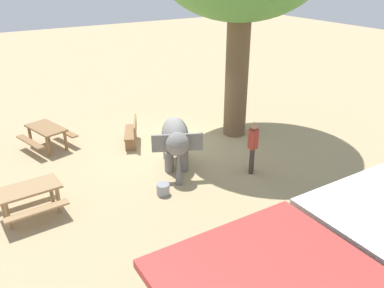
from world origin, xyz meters
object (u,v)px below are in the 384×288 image
(person_handler, at_px, (253,144))
(feed_bucket, at_px, (163,189))
(picnic_table_near, at_px, (47,132))
(picnic_table_far, at_px, (29,194))
(elephant, at_px, (176,139))
(wooden_bench, at_px, (132,132))

(person_handler, relative_size, feed_bucket, 4.50)
(picnic_table_near, distance_m, picnic_table_far, 4.03)
(elephant, xyz_separation_m, person_handler, (-1.80, 1.45, -0.02))
(elephant, height_order, feed_bucket, elephant)
(picnic_table_near, bearing_deg, picnic_table_far, 145.20)
(picnic_table_far, bearing_deg, person_handler, 165.92)
(picnic_table_near, distance_m, feed_bucket, 5.12)
(person_handler, distance_m, wooden_bench, 4.41)
(picnic_table_near, bearing_deg, wooden_bench, -130.76)
(elephant, relative_size, picnic_table_near, 1.16)
(wooden_bench, xyz_separation_m, feed_bucket, (0.64, 3.51, -0.31))
(wooden_bench, bearing_deg, picnic_table_far, 149.00)
(picnic_table_far, bearing_deg, elephant, -179.53)
(picnic_table_far, bearing_deg, picnic_table_near, -112.16)
(elephant, xyz_separation_m, wooden_bench, (0.44, -2.32, -0.50))
(wooden_bench, distance_m, picnic_table_far, 4.70)
(picnic_table_near, bearing_deg, person_handler, -151.76)
(person_handler, bearing_deg, feed_bucket, 38.95)
(wooden_bench, distance_m, picnic_table_near, 2.87)
(picnic_table_far, bearing_deg, feed_bucket, 161.22)
(picnic_table_near, height_order, picnic_table_far, same)
(picnic_table_far, relative_size, feed_bucket, 4.41)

